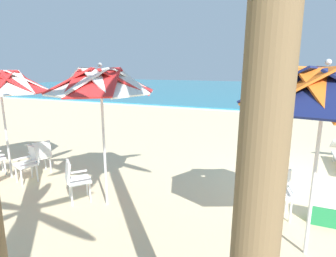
# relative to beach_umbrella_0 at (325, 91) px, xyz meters

# --- Properties ---
(ground_plane) EXTENTS (80.00, 80.00, 0.00)m
(ground_plane) POSITION_rel_beach_umbrella_0_xyz_m (0.73, 2.54, -2.39)
(ground_plane) COLOR beige
(sea) EXTENTS (80.00, 36.00, 0.10)m
(sea) POSITION_rel_beach_umbrella_0_xyz_m (0.73, 31.53, -2.34)
(sea) COLOR teal
(sea) RESTS_ON ground
(surf_foam) EXTENTS (80.00, 0.70, 0.01)m
(surf_foam) POSITION_rel_beach_umbrella_0_xyz_m (0.73, 13.23, -2.38)
(surf_foam) COLOR white
(surf_foam) RESTS_ON ground
(beach_umbrella_0) EXTENTS (2.21, 2.21, 2.78)m
(beach_umbrella_0) POSITION_rel_beach_umbrella_0_xyz_m (0.00, 0.00, 0.00)
(beach_umbrella_0) COLOR silver
(beach_umbrella_0) RESTS_ON ground
(plastic_chair_0) EXTENTS (0.52, 0.54, 0.87)m
(plastic_chair_0) POSITION_rel_beach_umbrella_0_xyz_m (-0.42, 1.02, -1.89)
(plastic_chair_0) COLOR white
(plastic_chair_0) RESTS_ON ground
(beach_umbrella_1) EXTENTS (2.00, 2.00, 2.76)m
(beach_umbrella_1) POSITION_rel_beach_umbrella_0_xyz_m (-3.56, 0.11, 0.02)
(beach_umbrella_1) COLOR silver
(beach_umbrella_1) RESTS_ON ground
(plastic_chair_1) EXTENTS (0.63, 0.63, 0.87)m
(plastic_chair_1) POSITION_rel_beach_umbrella_0_xyz_m (-4.22, -0.02, -1.89)
(plastic_chair_1) COLOR white
(plastic_chair_1) RESTS_ON ground
(plastic_chair_2) EXTENTS (0.56, 0.59, 0.87)m
(plastic_chair_2) POSITION_rel_beach_umbrella_0_xyz_m (-5.95, 0.36, -1.89)
(plastic_chair_2) COLOR white
(plastic_chair_2) RESTS_ON ground
(plastic_chair_4) EXTENTS (0.60, 0.58, 0.87)m
(plastic_chair_4) POSITION_rel_beach_umbrella_0_xyz_m (-6.08, 0.85, -1.89)
(plastic_chair_4) COLOR white
(plastic_chair_4) RESTS_ON ground
(sun_lounger_1) EXTENTS (0.88, 2.20, 0.62)m
(sun_lounger_1) POSITION_rel_beach_umbrella_0_xyz_m (-0.81, 4.71, -2.11)
(sun_lounger_1) COLOR white
(sun_lounger_1) RESTS_ON ground
(cooler_box) EXTENTS (0.50, 0.34, 0.40)m
(cooler_box) POSITION_rel_beach_umbrella_0_xyz_m (0.37, 1.04, -2.19)
(cooler_box) COLOR #238C4C
(cooler_box) RESTS_ON ground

